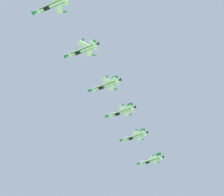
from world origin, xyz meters
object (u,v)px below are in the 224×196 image
object	(u,v)px
fighter_jet_right_outer	(134,136)
fighter_jet_left_wing	(82,50)
fighter_jet_lead	(51,5)
fighter_jet_right_wing	(105,85)
fighter_jet_left_outer	(121,112)
fighter_jet_trail_slot	(151,160)

from	to	relation	value
fighter_jet_right_outer	fighter_jet_left_wing	bearing A→B (deg)	-178.23
fighter_jet_left_wing	fighter_jet_right_outer	size ratio (longest dim) A/B	1.00
fighter_jet_lead	fighter_jet_right_wing	distance (m)	43.34
fighter_jet_left_outer	fighter_jet_trail_slot	distance (m)	42.21
fighter_jet_trail_slot	fighter_jet_left_wing	bearing A→B (deg)	-179.75
fighter_jet_left_outer	fighter_jet_right_outer	distance (m)	22.03
fighter_jet_right_wing	fighter_jet_right_outer	world-z (taller)	fighter_jet_right_outer
fighter_jet_lead	fighter_jet_right_wing	xyz separation A→B (m)	(29.75, 31.50, 0.48)
fighter_jet_right_wing	fighter_jet_left_outer	world-z (taller)	fighter_jet_left_outer
fighter_jet_left_wing	fighter_jet_trail_slot	bearing A→B (deg)	0.25
fighter_jet_left_outer	fighter_jet_right_outer	world-z (taller)	fighter_jet_right_outer
fighter_jet_left_wing	fighter_jet_right_outer	bearing A→B (deg)	1.77
fighter_jet_left_outer	fighter_jet_left_wing	bearing A→B (deg)	179.90
fighter_jet_left_wing	fighter_jet_right_wing	distance (m)	20.41
fighter_jet_left_wing	fighter_jet_left_outer	bearing A→B (deg)	-0.10
fighter_jet_left_wing	fighter_jet_left_outer	xyz separation A→B (m)	(26.45, 29.58, 0.61)
fighter_jet_left_outer	fighter_jet_right_wing	bearing A→B (deg)	-177.76
fighter_jet_lead	fighter_jet_right_outer	bearing A→B (deg)	0.99
fighter_jet_lead	fighter_jet_trail_slot	xyz separation A→B (m)	(69.80, 78.21, 2.46)
fighter_jet_right_outer	fighter_jet_trail_slot	distance (m)	20.54
fighter_jet_trail_slot	fighter_jet_left_outer	bearing A→B (deg)	-179.43
fighter_jet_left_outer	fighter_jet_lead	bearing A→B (deg)	179.54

